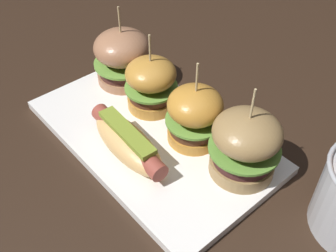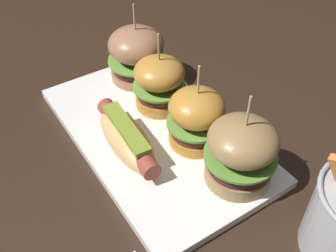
# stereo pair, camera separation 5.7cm
# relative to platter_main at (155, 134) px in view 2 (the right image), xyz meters

# --- Properties ---
(ground_plane) EXTENTS (3.00, 3.00, 0.00)m
(ground_plane) POSITION_rel_platter_main_xyz_m (0.00, 0.00, -0.01)
(ground_plane) COLOR black
(platter_main) EXTENTS (0.39, 0.23, 0.01)m
(platter_main) POSITION_rel_platter_main_xyz_m (0.00, 0.00, 0.00)
(platter_main) COLOR white
(platter_main) RESTS_ON ground
(hot_dog) EXTENTS (0.16, 0.06, 0.05)m
(hot_dog) POSITION_rel_platter_main_xyz_m (0.01, -0.05, 0.03)
(hot_dog) COLOR #E1AE68
(hot_dog) RESTS_ON platter_main
(slider_far_left) EXTENTS (0.10, 0.10, 0.14)m
(slider_far_left) POSITION_rel_platter_main_xyz_m (-0.14, 0.05, 0.06)
(slider_far_left) COLOR #A46F4E
(slider_far_left) RESTS_ON platter_main
(slider_center_left) EXTENTS (0.09, 0.09, 0.13)m
(slider_center_left) POSITION_rel_platter_main_xyz_m (-0.05, 0.04, 0.05)
(slider_center_left) COLOR #C38736
(slider_center_left) RESTS_ON platter_main
(slider_center_right) EXTENTS (0.09, 0.09, 0.14)m
(slider_center_right) POSITION_rel_platter_main_xyz_m (0.05, 0.04, 0.05)
(slider_center_right) COLOR #C88732
(slider_center_right) RESTS_ON platter_main
(slider_far_right) EXTENTS (0.10, 0.10, 0.14)m
(slider_far_right) POSITION_rel_platter_main_xyz_m (0.14, 0.05, 0.06)
(slider_far_right) COLOR #9C7A4A
(slider_far_right) RESTS_ON platter_main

